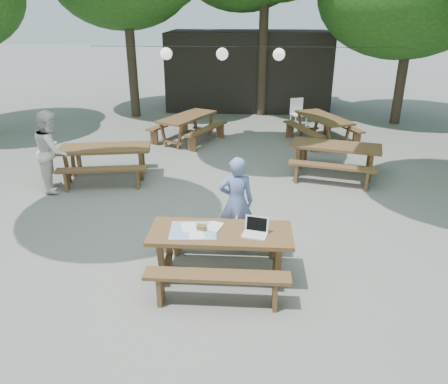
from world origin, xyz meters
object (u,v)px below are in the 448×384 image
woman (236,202)px  second_person (52,151)px  plastic_chair (298,119)px  picnic_table_nw (106,162)px  main_picnic_table (221,254)px

woman → second_person: bearing=-33.7°
woman → plastic_chair: woman is taller
woman → picnic_table_nw: bearing=-47.9°
main_picnic_table → woman: size_ratio=1.32×
picnic_table_nw → second_person: bearing=-152.6°
second_person → plastic_chair: second_person is taller
picnic_table_nw → plastic_chair: plastic_chair is taller
picnic_table_nw → second_person: size_ratio=1.25×
main_picnic_table → second_person: bearing=140.5°
plastic_chair → woman: bearing=-123.0°
main_picnic_table → plastic_chair: plastic_chair is taller
picnic_table_nw → main_picnic_table: bearing=-62.4°
plastic_chair → second_person: bearing=-155.5°
picnic_table_nw → woman: woman is taller
main_picnic_table → picnic_table_nw: (-2.88, 3.79, 0.00)m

